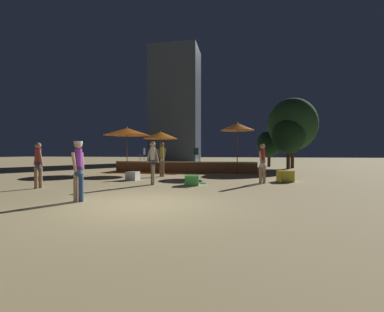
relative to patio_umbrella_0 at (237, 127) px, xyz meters
The scene contains 20 objects.
ground_plane 10.47m from the patio_umbrella_0, 103.62° to the right, with size 120.00×120.00×0.00m, color tan.
wooden_deck 4.55m from the patio_umbrella_0, 156.92° to the left, with size 9.40×2.40×0.74m.
patio_umbrella_0 is the anchor object (origin of this frame).
patio_umbrella_1 7.16m from the patio_umbrella_0, behind, with size 2.99×2.99×3.02m.
patio_umbrella_2 4.91m from the patio_umbrella_0, behind, with size 2.26×2.26×2.75m.
cube_seat_0 6.57m from the patio_umbrella_0, 107.31° to the right, with size 0.63×0.63×0.39m.
cube_seat_1 5.05m from the patio_umbrella_0, 59.34° to the right, with size 0.74×0.74×0.50m.
cube_seat_2 7.10m from the patio_umbrella_0, 138.88° to the right, with size 0.56×0.56×0.41m.
person_0 5.03m from the patio_umbrella_0, 76.18° to the right, with size 0.35×0.49×1.71m.
person_1 10.74m from the patio_umbrella_0, 113.46° to the right, with size 0.29×0.48×1.65m.
person_2 7.03m from the patio_umbrella_0, 120.29° to the right, with size 0.51×0.33×1.79m.
person_3 5.07m from the patio_umbrella_0, 149.54° to the right, with size 0.40×0.54×1.88m.
person_4 10.72m from the patio_umbrella_0, 133.43° to the right, with size 0.53×0.29×1.70m.
bistro_chair_0 3.25m from the patio_umbrella_0, 162.41° to the left, with size 0.46×0.46×0.90m.
bistro_chair_1 6.93m from the patio_umbrella_0, 168.65° to the left, with size 0.40×0.40×0.90m.
frisbee_disc 6.01m from the patio_umbrella_0, 105.51° to the right, with size 0.26×0.26×0.03m.
background_tree_0 9.04m from the patio_umbrella_0, 71.64° to the left, with size 2.20×2.20×3.33m.
background_tree_1 8.09m from the patio_umbrella_0, 55.88° to the left, with size 3.98×3.98×5.86m.
background_tree_2 6.82m from the patio_umbrella_0, 54.27° to the left, with size 2.59×2.59×4.08m.
distant_building 18.14m from the patio_umbrella_0, 116.46° to the left, with size 5.90×4.42×14.41m.
Camera 1 is at (2.47, -6.20, 1.35)m, focal length 24.00 mm.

